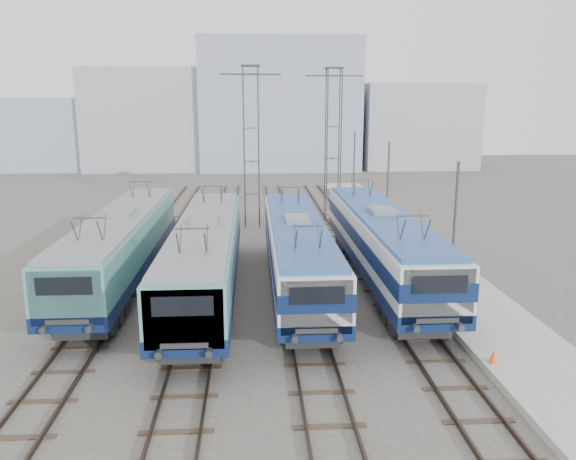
# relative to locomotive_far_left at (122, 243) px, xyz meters

# --- Properties ---
(ground) EXTENTS (160.00, 160.00, 0.00)m
(ground) POSITION_rel_locomotive_far_left_xyz_m (6.75, -7.86, -2.29)
(ground) COLOR #514C47
(platform) EXTENTS (4.00, 70.00, 0.30)m
(platform) POSITION_rel_locomotive_far_left_xyz_m (16.95, 0.14, -2.14)
(platform) COLOR #9E9E99
(platform) RESTS_ON ground
(locomotive_far_left) EXTENTS (2.91, 18.40, 3.46)m
(locomotive_far_left) POSITION_rel_locomotive_far_left_xyz_m (0.00, 0.00, 0.00)
(locomotive_far_left) COLOR #0C1B45
(locomotive_far_left) RESTS_ON ground
(locomotive_center_left) EXTENTS (2.91, 18.41, 3.46)m
(locomotive_center_left) POSITION_rel_locomotive_far_left_xyz_m (4.50, -2.32, 0.00)
(locomotive_center_left) COLOR #0C1B45
(locomotive_center_left) RESTS_ON ground
(locomotive_center_right) EXTENTS (2.81, 17.74, 3.34)m
(locomotive_center_right) POSITION_rel_locomotive_far_left_xyz_m (9.00, -1.55, -0.02)
(locomotive_center_right) COLOR #0C1B45
(locomotive_center_right) RESTS_ON ground
(locomotive_far_right) EXTENTS (2.95, 18.66, 3.51)m
(locomotive_far_right) POSITION_rel_locomotive_far_left_xyz_m (13.50, -0.59, 0.09)
(locomotive_far_right) COLOR #0C1B45
(locomotive_far_right) RESTS_ON ground
(catenary_tower_west) EXTENTS (4.50, 1.20, 12.00)m
(catenary_tower_west) POSITION_rel_locomotive_far_left_xyz_m (6.75, 14.14, 4.35)
(catenary_tower_west) COLOR #3F4247
(catenary_tower_west) RESTS_ON ground
(catenary_tower_east) EXTENTS (4.50, 1.20, 12.00)m
(catenary_tower_east) POSITION_rel_locomotive_far_left_xyz_m (13.25, 16.14, 4.35)
(catenary_tower_east) COLOR #3F4247
(catenary_tower_east) RESTS_ON ground
(mast_front) EXTENTS (0.12, 0.12, 7.00)m
(mast_front) POSITION_rel_locomotive_far_left_xyz_m (15.35, -5.86, 1.21)
(mast_front) COLOR #3F4247
(mast_front) RESTS_ON ground
(mast_mid) EXTENTS (0.12, 0.12, 7.00)m
(mast_mid) POSITION_rel_locomotive_far_left_xyz_m (15.35, 6.14, 1.21)
(mast_mid) COLOR #3F4247
(mast_mid) RESTS_ON ground
(mast_rear) EXTENTS (0.12, 0.12, 7.00)m
(mast_rear) POSITION_rel_locomotive_far_left_xyz_m (15.35, 18.14, 1.21)
(mast_rear) COLOR #3F4247
(mast_rear) RESTS_ON ground
(safety_cone) EXTENTS (0.35, 0.35, 0.53)m
(safety_cone) POSITION_rel_locomotive_far_left_xyz_m (15.31, -10.66, -1.72)
(safety_cone) COLOR orange
(safety_cone) RESTS_ON platform
(building_west) EXTENTS (18.00, 12.00, 14.00)m
(building_west) POSITION_rel_locomotive_far_left_xyz_m (-7.25, 54.14, 4.71)
(building_west) COLOR #9BA3AC
(building_west) RESTS_ON ground
(building_center) EXTENTS (22.00, 14.00, 18.00)m
(building_center) POSITION_rel_locomotive_far_left_xyz_m (10.75, 54.14, 6.71)
(building_center) COLOR #939DB4
(building_center) RESTS_ON ground
(building_east) EXTENTS (16.00, 12.00, 12.00)m
(building_east) POSITION_rel_locomotive_far_left_xyz_m (30.75, 54.14, 3.71)
(building_east) COLOR #9BA3AC
(building_east) RESTS_ON ground
(building_far_west) EXTENTS (14.00, 10.00, 10.00)m
(building_far_west) POSITION_rel_locomotive_far_left_xyz_m (-23.25, 54.14, 2.71)
(building_far_west) COLOR #939DB4
(building_far_west) RESTS_ON ground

